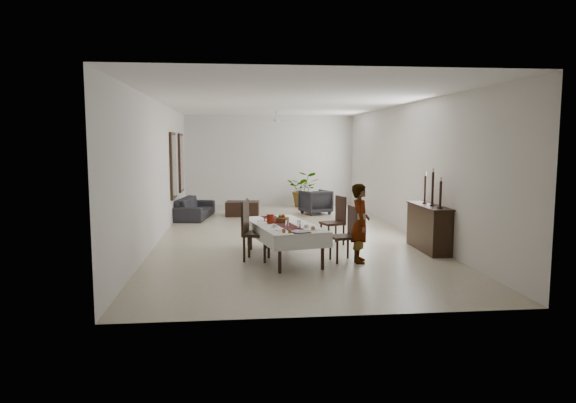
{
  "coord_description": "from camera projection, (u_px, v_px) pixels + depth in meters",
  "views": [
    {
      "loc": [
        -1.24,
        -12.38,
        2.27
      ],
      "look_at": [
        -0.17,
        -2.02,
        1.05
      ],
      "focal_mm": 32.0,
      "sensor_mm": 36.0,
      "label": 1
    }
  ],
  "objects": [
    {
      "name": "floor",
      "position": [
        286.0,
        234.0,
        12.62
      ],
      "size": [
        6.0,
        12.0,
        0.0
      ],
      "primitive_type": "cube",
      "color": "#B8AF92",
      "rests_on": "ground"
    },
    {
      "name": "ceiling",
      "position": [
        286.0,
        102.0,
        12.25
      ],
      "size": [
        6.0,
        12.0,
        0.02
      ],
      "primitive_type": "cube",
      "color": "white",
      "rests_on": "wall_back"
    },
    {
      "name": "wall_back",
      "position": [
        270.0,
        160.0,
        18.36
      ],
      "size": [
        6.0,
        0.02,
        3.2
      ],
      "primitive_type": "cube",
      "color": "silver",
      "rests_on": "floor"
    },
    {
      "name": "wall_front",
      "position": [
        333.0,
        194.0,
        6.51
      ],
      "size": [
        6.0,
        0.02,
        3.2
      ],
      "primitive_type": "cube",
      "color": "silver",
      "rests_on": "floor"
    },
    {
      "name": "wall_left",
      "position": [
        160.0,
        170.0,
        12.13
      ],
      "size": [
        0.02,
        12.0,
        3.2
      ],
      "primitive_type": "cube",
      "color": "silver",
      "rests_on": "floor"
    },
    {
      "name": "wall_right",
      "position": [
        406.0,
        169.0,
        12.74
      ],
      "size": [
        0.02,
        12.0,
        3.2
      ],
      "primitive_type": "cube",
      "color": "silver",
      "rests_on": "floor"
    },
    {
      "name": "dining_table_top",
      "position": [
        284.0,
        226.0,
        9.91
      ],
      "size": [
        1.35,
        2.31,
        0.05
      ],
      "primitive_type": "cube",
      "rotation": [
        0.0,
        0.0,
        0.22
      ],
      "color": "black",
      "rests_on": "table_leg_fl"
    },
    {
      "name": "table_leg_fl",
      "position": [
        280.0,
        255.0,
        8.85
      ],
      "size": [
        0.08,
        0.08,
        0.63
      ],
      "primitive_type": "cylinder",
      "rotation": [
        0.0,
        0.0,
        0.22
      ],
      "color": "black",
      "rests_on": "floor"
    },
    {
      "name": "table_leg_fr",
      "position": [
        323.0,
        252.0,
        9.1
      ],
      "size": [
        0.08,
        0.08,
        0.63
      ],
      "primitive_type": "cylinder",
      "rotation": [
        0.0,
        0.0,
        0.22
      ],
      "color": "black",
      "rests_on": "floor"
    },
    {
      "name": "table_leg_bl",
      "position": [
        251.0,
        235.0,
        10.79
      ],
      "size": [
        0.08,
        0.08,
        0.63
      ],
      "primitive_type": "cylinder",
      "rotation": [
        0.0,
        0.0,
        0.22
      ],
      "color": "black",
      "rests_on": "floor"
    },
    {
      "name": "table_leg_br",
      "position": [
        287.0,
        233.0,
        11.04
      ],
      "size": [
        0.08,
        0.08,
        0.63
      ],
      "primitive_type": "cylinder",
      "rotation": [
        0.0,
        0.0,
        0.22
      ],
      "color": "black",
      "rests_on": "floor"
    },
    {
      "name": "tablecloth_top",
      "position": [
        284.0,
        224.0,
        9.9
      ],
      "size": [
        1.54,
        2.51,
        0.01
      ],
      "primitive_type": "cube",
      "rotation": [
        0.0,
        0.0,
        0.22
      ],
      "color": "white",
      "rests_on": "dining_table_top"
    },
    {
      "name": "tablecloth_drape_left",
      "position": [
        257.0,
        232.0,
        9.75
      ],
      "size": [
        0.51,
        2.28,
        0.27
      ],
      "primitive_type": "cube",
      "rotation": [
        0.0,
        0.0,
        0.22
      ],
      "color": "silver",
      "rests_on": "dining_table_top"
    },
    {
      "name": "tablecloth_drape_right",
      "position": [
        309.0,
        229.0,
        10.08
      ],
      "size": [
        0.51,
        2.28,
        0.27
      ],
      "primitive_type": "cube",
      "rotation": [
        0.0,
        0.0,
        0.22
      ],
      "color": "white",
      "rests_on": "dining_table_top"
    },
    {
      "name": "tablecloth_drape_near",
      "position": [
        304.0,
        242.0,
        8.82
      ],
      "size": [
        1.04,
        0.24,
        0.27
      ],
      "primitive_type": "cube",
      "rotation": [
        0.0,
        0.0,
        0.22
      ],
      "color": "silver",
      "rests_on": "dining_table_top"
    },
    {
      "name": "tablecloth_drape_far",
      "position": [
        267.0,
        222.0,
        11.01
      ],
      "size": [
        1.04,
        0.24,
        0.27
      ],
      "primitive_type": "cube",
      "rotation": [
        0.0,
        0.0,
        0.22
      ],
      "color": "silver",
      "rests_on": "dining_table_top"
    },
    {
      "name": "table_runner",
      "position": [
        283.0,
        224.0,
        9.9
      ],
      "size": [
        0.79,
        2.28,
        0.0
      ],
      "primitive_type": "cube",
      "rotation": [
        0.0,
        0.0,
        0.22
      ],
      "color": "#53171A",
      "rests_on": "tablecloth_top"
    },
    {
      "name": "red_pitcher",
      "position": [
        270.0,
        219.0,
        9.95
      ],
      "size": [
        0.16,
        0.16,
        0.18
      ],
      "primitive_type": "cylinder",
      "rotation": [
        0.0,
        0.0,
        0.22
      ],
      "color": "maroon",
      "rests_on": "tablecloth_top"
    },
    {
      "name": "pitcher_handle",
      "position": [
        266.0,
        219.0,
        9.92
      ],
      "size": [
        0.11,
        0.04,
        0.11
      ],
      "primitive_type": "torus",
      "rotation": [
        1.57,
        0.0,
        0.22
      ],
      "color": "#9B0B0F",
      "rests_on": "red_pitcher"
    },
    {
      "name": "wine_glass_near",
      "position": [
        299.0,
        224.0,
        9.37
      ],
      "size": [
        0.06,
        0.06,
        0.15
      ],
      "primitive_type": "cylinder",
      "color": "white",
      "rests_on": "tablecloth_top"
    },
    {
      "name": "wine_glass_mid",
      "position": [
        287.0,
        224.0,
        9.4
      ],
      "size": [
        0.06,
        0.06,
        0.15
      ],
      "primitive_type": "cylinder",
      "color": "white",
      "rests_on": "tablecloth_top"
    },
    {
      "name": "teacup_right",
      "position": [
        306.0,
        226.0,
        9.47
      ],
      "size": [
        0.08,
        0.08,
        0.05
      ],
      "primitive_type": "cylinder",
      "color": "silver",
      "rests_on": "saucer_right"
    },
    {
      "name": "saucer_right",
      "position": [
        306.0,
        227.0,
        9.47
      ],
      "size": [
        0.14,
        0.14,
        0.01
      ],
      "primitive_type": "cylinder",
      "color": "white",
      "rests_on": "tablecloth_top"
    },
    {
      "name": "teacup_left",
      "position": [
        275.0,
        226.0,
        9.52
      ],
      "size": [
        0.08,
        0.08,
        0.05
      ],
      "primitive_type": "cylinder",
      "color": "silver",
      "rests_on": "saucer_left"
    },
    {
      "name": "saucer_left",
      "position": [
        275.0,
        227.0,
        9.52
      ],
      "size": [
        0.14,
        0.14,
        0.01
      ],
      "primitive_type": "cylinder",
      "color": "white",
      "rests_on": "tablecloth_top"
    },
    {
      "name": "plate_near_right",
      "position": [
        313.0,
        230.0,
        9.23
      ],
      "size": [
        0.22,
        0.22,
        0.01
      ],
      "primitive_type": "cylinder",
      "color": "white",
      "rests_on": "tablecloth_top"
    },
    {
      "name": "bread_near_right",
      "position": [
        313.0,
        228.0,
        9.22
      ],
      "size": [
        0.08,
        0.08,
        0.08
      ],
      "primitive_type": "sphere",
      "color": "tan",
      "rests_on": "plate_near_right"
    },
    {
      "name": "plate_near_left",
      "position": [
        281.0,
        230.0,
        9.18
      ],
      "size": [
        0.22,
        0.22,
        0.01
      ],
      "primitive_type": "cylinder",
      "color": "white",
      "rests_on": "tablecloth_top"
    },
    {
      "name": "plate_far_left",
      "position": [
        262.0,
        221.0,
        10.28
      ],
      "size": [
        0.22,
        0.22,
        0.01
      ],
      "primitive_type": "cylinder",
      "color": "white",
      "rests_on": "tablecloth_top"
    },
    {
      "name": "serving_tray",
      "position": [
        300.0,
        232.0,
        9.0
      ],
      "size": [
        0.33,
        0.33,
        0.02
      ],
      "primitive_type": "cylinder",
      "color": "#414046",
      "rests_on": "tablecloth_top"
    },
    {
      "name": "jam_jar_a",
      "position": [
        290.0,
        231.0,
        8.91
      ],
      "size": [
        0.06,
        0.06,
        0.07
      ],
      "primitive_type": "cylinder",
      "color": "#995C16",
      "rests_on": "tablecloth_top"
    },
    {
      "name": "jam_jar_b",
      "position": [
        284.0,
        231.0,
        8.94
      ],
      "size": [
        0.06,
        0.06,
        0.07
      ],
      "primitive_type": "cylinder",
      "color": "#914B15",
      "rests_on": "tablecloth_top"
    },
    {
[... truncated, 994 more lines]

